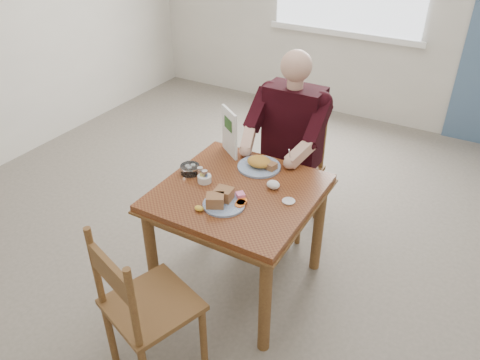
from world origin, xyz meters
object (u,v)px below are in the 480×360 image
Objects in this scene: table at (239,205)px; diner at (289,133)px; chair_far at (291,168)px; near_plate at (223,200)px; far_plate at (260,164)px; chair_near at (144,308)px.

table is 0.73m from diner.
chair_far is (0.00, 0.80, -0.16)m from table.
diner is 0.89m from near_plate.
far_plate is at bearing 90.97° from table.
table is at bearing -89.03° from far_plate.
chair_near reaches higher than near_plate.
chair_near is 1.56m from diner.
diner is 4.48× the size of near_plate.
chair_near is at bearing -97.14° from near_plate.
chair_near is at bearing -93.05° from diner.
table is at bearing 89.67° from near_plate.
diner is at bearing 89.35° from far_plate.
table is at bearing -90.00° from chair_far.
table is 0.32m from far_plate.
diner reaches higher than chair_far.
table is at bearing 84.33° from chair_near.
diner is at bearing 86.95° from chair_near.
diner is (0.00, -0.09, 0.33)m from chair_far.
far_plate is (-0.00, -0.51, 0.30)m from chair_far.
table is 2.97× the size of near_plate.
chair_far is 1.02m from near_plate.
chair_far is at bearing 89.47° from far_plate.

